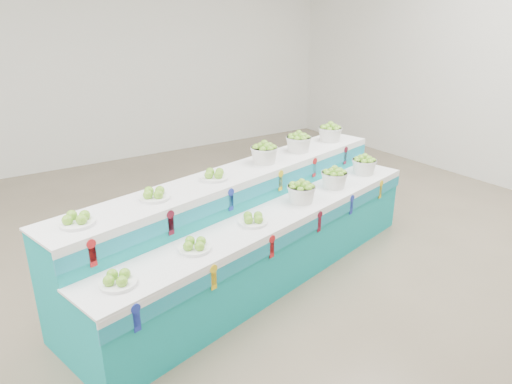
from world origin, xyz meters
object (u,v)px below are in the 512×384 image
Objects in this scene: display_stand at (256,226)px; basket_upper_right at (330,132)px; basket_lower_left at (301,192)px; plate_upper_mid at (154,193)px.

display_stand is 14.12× the size of basket_upper_right.
plate_upper_mid reaches higher than basket_lower_left.
basket_lower_left is (0.44, -0.15, 0.32)m from display_stand.
plate_upper_mid is 0.93× the size of basket_upper_right.
basket_upper_right is (2.49, 0.60, 0.05)m from plate_upper_mid.
plate_upper_mid is at bearing -166.53° from basket_upper_right.
display_stand reaches higher than basket_lower_left.
display_stand is 14.12× the size of basket_lower_left.
plate_upper_mid is at bearing 165.92° from display_stand.
basket_lower_left is 1.48m from plate_upper_mid.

